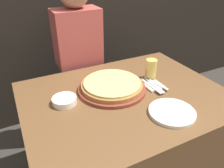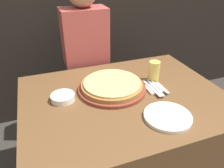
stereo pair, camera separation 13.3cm
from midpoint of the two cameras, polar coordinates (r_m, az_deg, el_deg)
The scene contains 10 objects.
dining_table at distance 1.54m, azimuth 0.64°, elevation -14.67°, with size 1.20×0.91×0.75m.
pizza_on_board at distance 1.34m, azimuth -2.85°, elevation -0.60°, with size 0.42×0.42×0.06m.
beer_glass at distance 1.45m, azimuth 7.60°, elevation 3.95°, with size 0.07×0.07×0.14m.
dinner_plate at distance 1.17m, azimuth 12.25°, elevation -7.35°, with size 0.24×0.24×0.02m.
side_bowl at distance 1.26m, azimuth -15.30°, elevation -4.26°, with size 0.14×0.14×0.04m.
napkin_stack at distance 1.39m, azimuth 8.15°, elevation -0.55°, with size 0.11×0.11×0.01m.
fork at distance 1.37m, azimuth 7.31°, elevation -0.49°, with size 0.03×0.21×0.00m.
dinner_knife at distance 1.39m, azimuth 8.17°, elevation -0.25°, with size 0.02×0.21×0.00m.
spoon at distance 1.40m, azimuth 9.02°, elevation -0.02°, with size 0.05×0.18×0.00m.
diner_person at distance 1.80m, azimuth -10.48°, elevation 3.98°, with size 0.34×0.21×1.36m.
Camera 1 is at (-0.57, -0.94, 1.45)m, focal length 35.00 mm.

